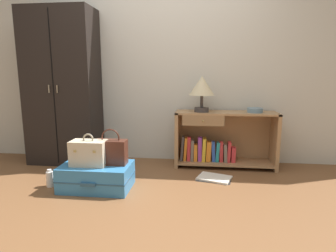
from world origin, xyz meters
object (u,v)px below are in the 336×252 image
object	(u,v)px
bookshelf	(220,140)
train_case	(89,153)
handbag	(111,151)
bottle	(50,179)
open_book_on_floor	(214,178)
wardrobe	(63,88)
suitcase_large	(97,176)
table_lamp	(202,87)
bowl	(255,110)

from	to	relation	value
bookshelf	train_case	size ratio (longest dim) A/B	3.54
handbag	bottle	distance (m)	0.69
bottle	bookshelf	bearing A→B (deg)	26.87
train_case	handbag	xyz separation A→B (m)	(0.20, 0.06, 0.00)
train_case	open_book_on_floor	xyz separation A→B (m)	(1.21, 0.42, -0.36)
wardrobe	open_book_on_floor	size ratio (longest dim) A/B	4.68
bottle	handbag	bearing A→B (deg)	4.65
handbag	open_book_on_floor	xyz separation A→B (m)	(1.01, 0.35, -0.36)
handbag	open_book_on_floor	size ratio (longest dim) A/B	0.87
wardrobe	bottle	world-z (taller)	wardrobe
wardrobe	train_case	distance (m)	1.20
wardrobe	suitcase_large	xyz separation A→B (m)	(0.70, -0.81, -0.82)
wardrobe	table_lamp	size ratio (longest dim) A/B	4.46
wardrobe	bookshelf	xyz separation A→B (m)	(1.94, 0.05, -0.62)
handbag	bowl	bearing A→B (deg)	28.15
table_lamp	open_book_on_floor	xyz separation A→B (m)	(0.15, -0.42, -0.94)
bottle	open_book_on_floor	bearing A→B (deg)	13.90
bookshelf	table_lamp	xyz separation A→B (m)	(-0.24, -0.04, 0.63)
handbag	suitcase_large	bearing A→B (deg)	-166.28
table_lamp	handbag	size ratio (longest dim) A/B	1.21
bowl	suitcase_large	size ratio (longest dim) A/B	0.26
bowl	train_case	size ratio (longest dim) A/B	0.53
table_lamp	suitcase_large	bearing A→B (deg)	-141.11
bookshelf	bowl	world-z (taller)	bowl
bookshelf	bottle	bearing A→B (deg)	-153.13
table_lamp	bookshelf	bearing A→B (deg)	10.82
table_lamp	suitcase_large	size ratio (longest dim) A/B	0.62
train_case	wardrobe	bearing A→B (deg)	127.60
bowl	handbag	distance (m)	1.71
train_case	suitcase_large	bearing A→B (deg)	24.86
open_book_on_floor	bowl	bearing A→B (deg)	43.26
bookshelf	bowl	size ratio (longest dim) A/B	6.67
train_case	open_book_on_floor	world-z (taller)	train_case
table_lamp	train_case	size ratio (longest dim) A/B	1.25
train_case	bottle	bearing A→B (deg)	178.58
bookshelf	open_book_on_floor	xyz separation A→B (m)	(-0.08, -0.47, -0.31)
wardrobe	open_book_on_floor	distance (m)	2.12
handbag	wardrobe	bearing A→B (deg)	137.42
train_case	table_lamp	bearing A→B (deg)	38.24
table_lamp	bowl	world-z (taller)	table_lamp
bookshelf	open_book_on_floor	distance (m)	0.57
train_case	open_book_on_floor	size ratio (longest dim) A/B	0.84
wardrobe	bottle	distance (m)	1.21
table_lamp	wardrobe	bearing A→B (deg)	-179.85
wardrobe	suitcase_large	distance (m)	1.34
wardrobe	open_book_on_floor	world-z (taller)	wardrobe
handbag	open_book_on_floor	world-z (taller)	handbag
bowl	suitcase_large	distance (m)	1.91
suitcase_large	train_case	distance (m)	0.25
table_lamp	train_case	distance (m)	1.47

